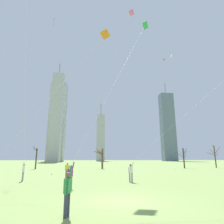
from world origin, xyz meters
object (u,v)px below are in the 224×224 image
object	(u,v)px
kite_flyer_midfield_center_green	(95,132)
bare_tree_center	(215,155)
bystander_watching_nearby	(67,169)
bare_tree_far_right_edge	(102,158)
kite_flyer_foreground_right_teal	(24,146)
distant_kite_low_near_trees_white	(173,62)
kite_flyer_midfield_right_orange	(25,132)
distant_kite_drifting_left_red	(166,75)
distant_kite_drifting_right_blue	(54,32)
bare_tree_left_of_center	(184,157)
bare_tree_rightmost	(36,158)
kite_flyer_far_back_pink	(85,136)
kite_flyer_midfield_left_purple	(156,147)

from	to	relation	value
kite_flyer_midfield_center_green	bare_tree_center	world-z (taller)	kite_flyer_midfield_center_green
kite_flyer_midfield_center_green	bystander_watching_nearby	size ratio (longest dim) A/B	10.25
bystander_watching_nearby	bare_tree_far_right_edge	distance (m)	18.72
kite_flyer_foreground_right_teal	distant_kite_low_near_trees_white	distance (m)	42.12
kite_flyer_midfield_right_orange	distant_kite_drifting_left_red	bearing A→B (deg)	53.19
distant_kite_drifting_right_blue	bare_tree_left_of_center	world-z (taller)	distant_kite_drifting_right_blue
kite_flyer_midfield_center_green	distant_kite_low_near_trees_white	xyz separation A→B (m)	(19.32, 33.62, 22.48)
kite_flyer_midfield_right_orange	bare_tree_rightmost	size ratio (longest dim) A/B	3.52
kite_flyer_midfield_center_green	distant_kite_low_near_trees_white	size ratio (longest dim) A/B	0.58
kite_flyer_foreground_right_teal	kite_flyer_far_back_pink	bearing A→B (deg)	-26.96
kite_flyer_far_back_pink	bare_tree_left_of_center	bearing A→B (deg)	51.82
kite_flyer_midfield_left_purple	kite_flyer_midfield_center_green	size ratio (longest dim) A/B	0.80
kite_flyer_midfield_left_purple	kite_flyer_far_back_pink	distance (m)	6.81
distant_kite_low_near_trees_white	bare_tree_far_right_edge	world-z (taller)	distant_kite_low_near_trees_white
distant_kite_drifting_left_red	bare_tree_left_of_center	world-z (taller)	distant_kite_drifting_left_red
kite_flyer_foreground_right_teal	distant_kite_drifting_right_blue	xyz separation A→B (m)	(-0.91, 11.48, 20.53)
kite_flyer_foreground_right_teal	distant_kite_drifting_right_blue	size ratio (longest dim) A/B	0.71
kite_flyer_midfield_left_purple	bare_tree_center	bearing A→B (deg)	49.35
distant_kite_drifting_right_blue	bare_tree_left_of_center	xyz separation A→B (m)	(27.20, 11.47, -21.47)
kite_flyer_foreground_right_teal	kite_flyer_far_back_pink	world-z (taller)	kite_flyer_far_back_pink
bare_tree_center	bare_tree_far_right_edge	world-z (taller)	bare_tree_center
distant_kite_drifting_left_red	distant_kite_drifting_right_blue	size ratio (longest dim) A/B	0.98
distant_kite_low_near_trees_white	distant_kite_drifting_right_blue	distance (m)	29.86
kite_flyer_midfield_left_purple	distant_kite_low_near_trees_white	world-z (taller)	distant_kite_low_near_trees_white
kite_flyer_far_back_pink	kite_flyer_midfield_right_orange	distance (m)	4.77
kite_flyer_far_back_pink	distant_kite_drifting_right_blue	distance (m)	25.51
distant_kite_drifting_right_blue	distant_kite_drifting_left_red	bearing A→B (deg)	24.77
bare_tree_center	kite_flyer_midfield_right_orange	bearing A→B (deg)	-137.05
kite_flyer_midfield_right_orange	bare_tree_left_of_center	bearing A→B (deg)	49.88
bare_tree_rightmost	bare_tree_center	distance (m)	39.88
kite_flyer_far_back_pink	distant_kite_drifting_left_red	world-z (taller)	distant_kite_drifting_left_red
bare_tree_left_of_center	bare_tree_far_right_edge	size ratio (longest dim) A/B	1.03
kite_flyer_far_back_pink	kite_flyer_midfield_left_purple	bearing A→B (deg)	14.33
distant_kite_drifting_right_blue	bare_tree_rightmost	distance (m)	24.67
kite_flyer_midfield_center_green	distant_kite_low_near_trees_white	world-z (taller)	distant_kite_low_near_trees_white
bare_tree_far_right_edge	kite_flyer_foreground_right_teal	bearing A→B (deg)	-109.92
kite_flyer_far_back_pink	distant_kite_low_near_trees_white	distance (m)	40.33
kite_flyer_far_back_pink	bare_tree_center	bearing A→B (deg)	43.74
bare_tree_far_right_edge	kite_flyer_midfield_right_orange	bearing A→B (deg)	-102.25
bare_tree_rightmost	kite_flyer_midfield_left_purple	bearing A→B (deg)	-53.53
distant_kite_low_near_trees_white	distant_kite_drifting_left_red	distance (m)	5.19
kite_flyer_midfield_center_green	kite_flyer_far_back_pink	size ratio (longest dim) A/B	0.77
kite_flyer_midfield_left_purple	bare_tree_center	size ratio (longest dim) A/B	2.56
kite_flyer_far_back_pink	distant_kite_low_near_trees_white	world-z (taller)	distant_kite_low_near_trees_white
distant_kite_drifting_left_red	kite_flyer_midfield_right_orange	bearing A→B (deg)	-126.81
bare_tree_left_of_center	bare_tree_far_right_edge	world-z (taller)	bare_tree_left_of_center
kite_flyer_midfield_left_purple	kite_flyer_midfield_center_green	world-z (taller)	kite_flyer_midfield_center_green
kite_flyer_foreground_right_teal	distant_kite_drifting_left_red	distance (m)	37.43
distant_kite_low_near_trees_white	bare_tree_rightmost	distance (m)	39.29
distant_kite_low_near_trees_white	bare_tree_left_of_center	bearing A→B (deg)	-78.41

